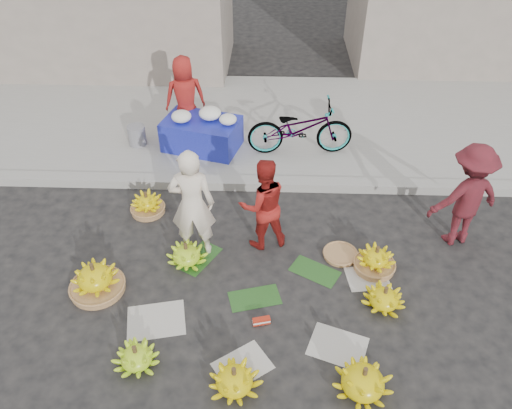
{
  "coord_description": "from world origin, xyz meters",
  "views": [
    {
      "loc": [
        0.06,
        -4.46,
        4.94
      ],
      "look_at": [
        -0.12,
        0.86,
        0.7
      ],
      "focal_mm": 35.0,
      "sensor_mm": 36.0,
      "label": 1
    }
  ],
  "objects_px": {
    "vendor_cream": "(192,204)",
    "banana_bunch_0": "(95,279)",
    "flower_table": "(202,132)",
    "banana_bunch_4": "(384,298)",
    "bicycle": "(300,128)"
  },
  "relations": [
    {
      "from": "banana_bunch_0",
      "to": "banana_bunch_4",
      "type": "relative_size",
      "value": 1.31
    },
    {
      "from": "banana_bunch_4",
      "to": "bicycle",
      "type": "xyz_separation_m",
      "value": [
        -0.96,
        3.39,
        0.46
      ]
    },
    {
      "from": "vendor_cream",
      "to": "flower_table",
      "type": "relative_size",
      "value": 1.13
    },
    {
      "from": "bicycle",
      "to": "banana_bunch_4",
      "type": "bearing_deg",
      "value": -168.27
    },
    {
      "from": "banana_bunch_4",
      "to": "vendor_cream",
      "type": "xyz_separation_m",
      "value": [
        -2.48,
        0.93,
        0.69
      ]
    },
    {
      "from": "banana_bunch_4",
      "to": "bicycle",
      "type": "relative_size",
      "value": 0.29
    },
    {
      "from": "vendor_cream",
      "to": "banana_bunch_0",
      "type": "bearing_deg",
      "value": 31.44
    },
    {
      "from": "flower_table",
      "to": "banana_bunch_4",
      "type": "bearing_deg",
      "value": -36.78
    },
    {
      "from": "vendor_cream",
      "to": "bicycle",
      "type": "relative_size",
      "value": 0.91
    },
    {
      "from": "bicycle",
      "to": "flower_table",
      "type": "bearing_deg",
      "value": 82.7
    },
    {
      "from": "banana_bunch_4",
      "to": "vendor_cream",
      "type": "height_order",
      "value": "vendor_cream"
    },
    {
      "from": "vendor_cream",
      "to": "flower_table",
      "type": "distance_m",
      "value": 2.6
    },
    {
      "from": "banana_bunch_0",
      "to": "vendor_cream",
      "type": "xyz_separation_m",
      "value": [
        1.19,
        0.8,
        0.62
      ]
    },
    {
      "from": "banana_bunch_4",
      "to": "flower_table",
      "type": "height_order",
      "value": "flower_table"
    },
    {
      "from": "vendor_cream",
      "to": "bicycle",
      "type": "bearing_deg",
      "value": -124.25
    }
  ]
}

